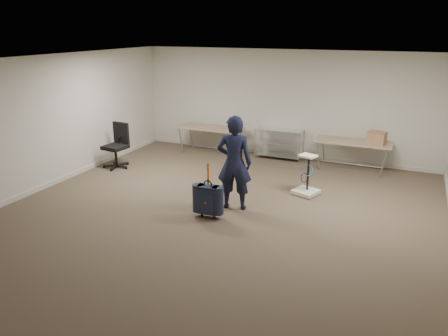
% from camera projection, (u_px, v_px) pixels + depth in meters
% --- Properties ---
extents(ground, '(9.00, 9.00, 0.00)m').
position_uv_depth(ground, '(212.00, 219.00, 7.96)').
color(ground, '#4B3E2D').
rests_on(ground, ground).
extents(room_shell, '(8.00, 9.00, 9.00)m').
position_uv_depth(room_shell, '(240.00, 192.00, 9.14)').
color(room_shell, beige).
rests_on(room_shell, ground).
extents(folding_table_left, '(1.80, 0.75, 0.73)m').
position_uv_depth(folding_table_left, '(210.00, 129.00, 11.91)').
color(folding_table_left, '#977D5C').
rests_on(folding_table_left, ground).
extents(folding_table_right, '(1.80, 0.75, 0.73)m').
position_uv_depth(folding_table_right, '(353.00, 143.00, 10.46)').
color(folding_table_right, '#977D5C').
rests_on(folding_table_right, ground).
extents(wire_shelf, '(1.22, 0.47, 0.80)m').
position_uv_depth(wire_shelf, '(279.00, 142.00, 11.48)').
color(wire_shelf, silver).
rests_on(wire_shelf, ground).
extents(person, '(0.74, 0.57, 1.82)m').
position_uv_depth(person, '(234.00, 163.00, 8.19)').
color(person, black).
rests_on(person, ground).
extents(suitcase, '(0.39, 0.25, 1.04)m').
position_uv_depth(suitcase, '(208.00, 200.00, 7.93)').
color(suitcase, black).
rests_on(suitcase, ground).
extents(office_chair, '(0.66, 0.66, 1.10)m').
position_uv_depth(office_chair, '(117.00, 154.00, 10.82)').
color(office_chair, black).
rests_on(office_chair, ground).
extents(equipment_cart, '(0.59, 0.59, 0.86)m').
position_uv_depth(equipment_cart, '(306.00, 184.00, 9.07)').
color(equipment_cart, beige).
rests_on(equipment_cart, ground).
extents(cardboard_box, '(0.45, 0.37, 0.30)m').
position_uv_depth(cardboard_box, '(377.00, 138.00, 10.14)').
color(cardboard_box, olive).
rests_on(cardboard_box, folding_table_right).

